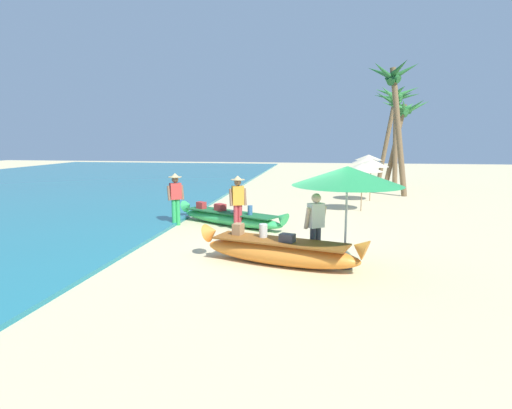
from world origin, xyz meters
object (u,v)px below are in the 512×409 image
object	(u,v)px
palm_tree_tall_inland	(394,91)
palm_tree_far_behind	(394,107)
person_tourist_customer	(316,224)
person_vendor_hatted	(238,199)
boat_orange_foreground	(279,251)
palm_tree_leaning_seaward	(403,115)
person_vendor_assistant	(176,195)
palm_tree_mid_cluster	(396,107)
boat_green_midground	(230,218)
patio_umbrella_large	(347,176)

from	to	relation	value
palm_tree_tall_inland	palm_tree_far_behind	size ratio (longest dim) A/B	1.11
person_tourist_customer	palm_tree_far_behind	xyz separation A→B (m)	(4.61, 19.35, 3.93)
person_vendor_hatted	person_tourist_customer	size ratio (longest dim) A/B	1.06
boat_orange_foreground	palm_tree_leaning_seaward	bearing A→B (deg)	71.78
person_vendor_hatted	boat_orange_foreground	bearing A→B (deg)	-64.95
person_vendor_assistant	palm_tree_mid_cluster	world-z (taller)	palm_tree_mid_cluster
boat_green_midground	palm_tree_far_behind	distance (m)	17.77
person_tourist_customer	palm_tree_leaning_seaward	size ratio (longest dim) A/B	0.32
boat_orange_foreground	boat_green_midground	distance (m)	4.70
boat_orange_foreground	patio_umbrella_large	world-z (taller)	patio_umbrella_large
person_tourist_customer	palm_tree_mid_cluster	world-z (taller)	palm_tree_mid_cluster
boat_green_midground	person_vendor_hatted	distance (m)	1.04
person_tourist_customer	person_vendor_assistant	size ratio (longest dim) A/B	0.93
boat_green_midground	palm_tree_leaning_seaward	world-z (taller)	palm_tree_leaning_seaward
palm_tree_leaning_seaward	patio_umbrella_large	bearing A→B (deg)	-103.54
palm_tree_far_behind	person_vendor_hatted	bearing A→B (deg)	-113.85
boat_green_midground	palm_tree_tall_inland	xyz separation A→B (m)	(6.39, 8.40, 4.90)
palm_tree_tall_inland	person_tourist_customer	bearing A→B (deg)	-105.96
person_tourist_customer	palm_tree_tall_inland	size ratio (longest dim) A/B	0.25
person_vendor_assistant	palm_tree_tall_inland	size ratio (longest dim) A/B	0.27
person_vendor_hatted	palm_tree_mid_cluster	size ratio (longest dim) A/B	0.29
boat_green_midground	patio_umbrella_large	bearing A→B (deg)	-49.86
boat_green_midground	person_vendor_hatted	xyz separation A→B (m)	(0.39, -0.62, 0.73)
palm_tree_leaning_seaward	palm_tree_mid_cluster	xyz separation A→B (m)	(-0.47, -0.34, 0.45)
patio_umbrella_large	palm_tree_mid_cluster	xyz separation A→B (m)	(3.55, 16.34, 2.57)
person_vendor_assistant	person_tourist_customer	bearing A→B (deg)	-37.71
boat_orange_foreground	palm_tree_tall_inland	size ratio (longest dim) A/B	0.61
boat_orange_foreground	patio_umbrella_large	xyz separation A→B (m)	(1.48, 0.01, 1.74)
person_vendor_hatted	palm_tree_mid_cluster	xyz separation A→B (m)	(6.71, 12.76, 3.64)
patio_umbrella_large	palm_tree_far_behind	distance (m)	20.24
boat_orange_foreground	patio_umbrella_large	bearing A→B (deg)	0.42
person_vendor_hatted	palm_tree_leaning_seaward	bearing A→B (deg)	61.27
person_vendor_hatted	palm_tree_leaning_seaward	size ratio (longest dim) A/B	0.34
palm_tree_tall_inland	palm_tree_mid_cluster	bearing A→B (deg)	79.37
palm_tree_mid_cluster	palm_tree_leaning_seaward	bearing A→B (deg)	36.13
palm_tree_far_behind	palm_tree_tall_inland	bearing A→B (deg)	-98.82
boat_orange_foreground	palm_tree_mid_cluster	bearing A→B (deg)	72.91
boat_green_midground	palm_tree_far_behind	xyz separation A→B (m)	(7.49, 15.45, 4.59)
boat_orange_foreground	boat_green_midground	xyz separation A→B (m)	(-2.07, 4.22, -0.06)
boat_orange_foreground	palm_tree_mid_cluster	xyz separation A→B (m)	(5.03, 16.35, 4.31)
boat_orange_foreground	patio_umbrella_large	size ratio (longest dim) A/B	1.65
patio_umbrella_large	palm_tree_far_behind	bearing A→B (deg)	78.66
boat_orange_foreground	palm_tree_far_behind	bearing A→B (deg)	74.59
boat_orange_foreground	palm_tree_leaning_seaward	xyz separation A→B (m)	(5.50, 16.69, 3.86)
boat_green_midground	palm_tree_tall_inland	world-z (taller)	palm_tree_tall_inland
person_vendor_hatted	palm_tree_mid_cluster	world-z (taller)	palm_tree_mid_cluster
person_vendor_assistant	palm_tree_mid_cluster	size ratio (longest dim) A/B	0.30
person_vendor_hatted	person_vendor_assistant	xyz separation A→B (m)	(-2.16, 0.31, 0.02)
palm_tree_leaning_seaward	palm_tree_mid_cluster	distance (m)	0.73
person_tourist_customer	palm_tree_far_behind	bearing A→B (deg)	76.60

